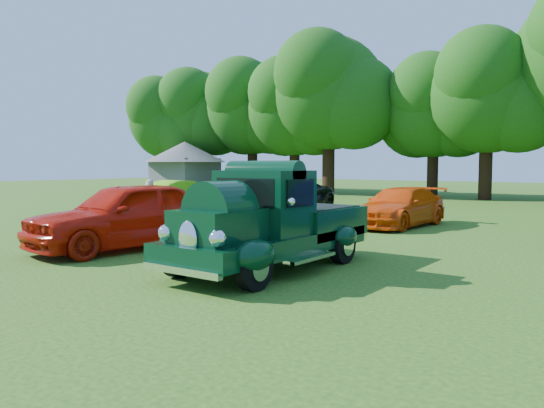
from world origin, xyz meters
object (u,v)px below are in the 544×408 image
Objects in this scene: back_car_orange at (399,207)px; spectator_pink at (220,203)px; back_car_black at (281,197)px; back_car_lime at (168,197)px; spectator_grey at (256,205)px; red_convertible at (127,215)px; hero_pickup at (271,226)px; spectator_white at (149,204)px; gazebo at (185,161)px.

back_car_orange is 2.71× the size of spectator_pink.
back_car_black reaches higher than back_car_orange.
back_car_lime is 0.95× the size of back_car_orange.
red_convertible is at bearing -42.51° from spectator_grey.
hero_pickup reaches higher than back_car_orange.
spectator_white is (3.83, -4.32, 0.10)m from back_car_lime.
gazebo is (-20.01, 16.57, 1.56)m from spectator_grey.
red_convertible is 0.88× the size of back_car_black.
gazebo is (-16.69, 17.98, 1.59)m from spectator_white.
hero_pickup is 4.37m from red_convertible.
red_convertible is 9.22m from back_car_orange.
back_car_black is 0.88× the size of gazebo.
back_car_black is 5.11m from back_car_orange.
hero_pickup is 5.96m from spectator_grey.
spectator_pink is at bearing -129.11° from spectator_grey.
red_convertible is 0.77× the size of gazebo.
back_car_orange is 2.79× the size of spectator_white.
spectator_white is 24.58m from gazebo.
hero_pickup is at bearing -80.80° from back_car_orange.
back_car_lime is 0.76× the size of back_car_black.
spectator_white is (-2.86, 3.16, -0.03)m from red_convertible.
hero_pickup is at bearing -43.82° from spectator_pink.
red_convertible is 4.59m from spectator_grey.
back_car_orange is at bearing 95.86° from hero_pickup.
back_car_black is at bearing -34.37° from gazebo.
back_car_black reaches higher than back_car_lime.
back_car_lime is 2.64× the size of spectator_white.
gazebo is at bearing 46.50° from spectator_white.
gazebo is (-23.05, 12.60, 1.75)m from back_car_orange.
spectator_pink is (-4.58, -3.91, 0.18)m from back_car_orange.
spectator_pink reaches higher than spectator_white.
back_car_orange is at bearing 105.73° from spectator_grey.
back_car_lime is (-11.06, 7.40, -0.15)m from hero_pickup.
spectator_pink is at bearing 140.06° from hero_pickup.
back_car_orange is at bearing 75.55° from red_convertible.
back_car_orange is 8.33m from spectator_white.
back_car_black is at bearing 179.80° from back_car_orange.
gazebo is at bearing 137.59° from back_car_black.
back_car_orange is 0.70× the size of gazebo.
gazebo reaches higher than spectator_white.
red_convertible is at bearing -179.12° from hero_pickup.
red_convertible reaches higher than spectator_pink.
hero_pickup is at bearing -41.37° from gazebo.
back_car_black is at bearing 168.80° from spectator_grey.
back_car_black is at bearing -8.93° from spectator_white.
back_car_orange is at bearing -28.66° from gazebo.
spectator_white reaches higher than back_car_orange.
spectator_grey is 0.26× the size of gazebo.
back_car_lime is at bearing -170.71° from back_car_orange.
back_car_lime is at bearing 139.70° from red_convertible.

